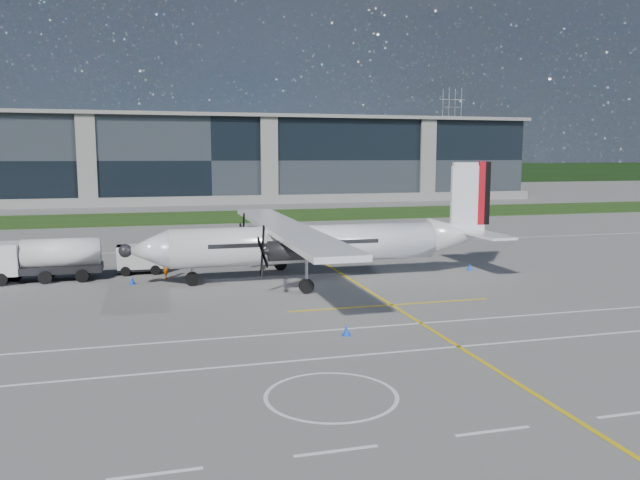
{
  "coord_description": "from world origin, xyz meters",
  "views": [
    {
      "loc": [
        -9.8,
        -38.11,
        8.37
      ],
      "look_at": [
        0.69,
        1.01,
        2.87
      ],
      "focal_mm": 35.0,
      "sensor_mm": 36.0,
      "label": 1
    }
  ],
  "objects_px": {
    "fuel_tanker_truck": "(36,260)",
    "safety_cone_stbdwing": "(251,249)",
    "pylon_east": "(451,135)",
    "ground_crew_person": "(166,264)",
    "safety_cone_tail": "(470,267)",
    "safety_cone_portwing": "(346,330)",
    "safety_cone_nose_stbd": "(132,280)",
    "baggage_tug": "(140,259)",
    "turboprop_aircraft": "(319,221)"
  },
  "relations": [
    {
      "from": "fuel_tanker_truck",
      "to": "ground_crew_person",
      "type": "relative_size",
      "value": 3.85
    },
    {
      "from": "ground_crew_person",
      "to": "turboprop_aircraft",
      "type": "bearing_deg",
      "value": -112.0
    },
    {
      "from": "turboprop_aircraft",
      "to": "safety_cone_portwing",
      "type": "height_order",
      "value": "turboprop_aircraft"
    },
    {
      "from": "safety_cone_nose_stbd",
      "to": "safety_cone_stbdwing",
      "type": "relative_size",
      "value": 1.0
    },
    {
      "from": "safety_cone_portwing",
      "to": "safety_cone_tail",
      "type": "bearing_deg",
      "value": 44.72
    },
    {
      "from": "turboprop_aircraft",
      "to": "baggage_tug",
      "type": "distance_m",
      "value": 13.34
    },
    {
      "from": "pylon_east",
      "to": "safety_cone_nose_stbd",
      "type": "height_order",
      "value": "pylon_east"
    },
    {
      "from": "safety_cone_stbdwing",
      "to": "pylon_east",
      "type": "bearing_deg",
      "value": 57.19
    },
    {
      "from": "pylon_east",
      "to": "safety_cone_stbdwing",
      "type": "xyz_separation_m",
      "value": [
        -86.71,
        -134.51,
        -14.75
      ]
    },
    {
      "from": "ground_crew_person",
      "to": "safety_cone_nose_stbd",
      "type": "distance_m",
      "value": 2.71
    },
    {
      "from": "safety_cone_tail",
      "to": "pylon_east",
      "type": "bearing_deg",
      "value": 63.82
    },
    {
      "from": "baggage_tug",
      "to": "safety_cone_nose_stbd",
      "type": "height_order",
      "value": "baggage_tug"
    },
    {
      "from": "pylon_east",
      "to": "ground_crew_person",
      "type": "distance_m",
      "value": 173.29
    },
    {
      "from": "safety_cone_nose_stbd",
      "to": "safety_cone_stbdwing",
      "type": "xyz_separation_m",
      "value": [
        9.61,
        11.7,
        0.0
      ]
    },
    {
      "from": "pylon_east",
      "to": "safety_cone_nose_stbd",
      "type": "bearing_deg",
      "value": -123.37
    },
    {
      "from": "safety_cone_tail",
      "to": "safety_cone_nose_stbd",
      "type": "distance_m",
      "value": 23.88
    },
    {
      "from": "pylon_east",
      "to": "safety_cone_nose_stbd",
      "type": "relative_size",
      "value": 60.0
    },
    {
      "from": "fuel_tanker_truck",
      "to": "ground_crew_person",
      "type": "xyz_separation_m",
      "value": [
        8.39,
        -1.27,
        -0.44
      ]
    },
    {
      "from": "baggage_tug",
      "to": "safety_cone_portwing",
      "type": "height_order",
      "value": "baggage_tug"
    },
    {
      "from": "safety_cone_portwing",
      "to": "safety_cone_stbdwing",
      "type": "relative_size",
      "value": 1.0
    },
    {
      "from": "fuel_tanker_truck",
      "to": "safety_cone_stbdwing",
      "type": "xyz_separation_m",
      "value": [
        15.79,
        9.06,
        -1.18
      ]
    },
    {
      "from": "baggage_tug",
      "to": "safety_cone_stbdwing",
      "type": "xyz_separation_m",
      "value": [
        9.14,
        7.77,
        -0.76
      ]
    },
    {
      "from": "safety_cone_tail",
      "to": "safety_cone_portwing",
      "type": "distance_m",
      "value": 19.43
    },
    {
      "from": "fuel_tanker_truck",
      "to": "safety_cone_stbdwing",
      "type": "distance_m",
      "value": 18.24
    },
    {
      "from": "safety_cone_tail",
      "to": "fuel_tanker_truck",
      "type": "bearing_deg",
      "value": 172.76
    },
    {
      "from": "safety_cone_nose_stbd",
      "to": "safety_cone_stbdwing",
      "type": "distance_m",
      "value": 15.14
    },
    {
      "from": "fuel_tanker_truck",
      "to": "safety_cone_nose_stbd",
      "type": "bearing_deg",
      "value": -23.17
    },
    {
      "from": "safety_cone_tail",
      "to": "safety_cone_portwing",
      "type": "bearing_deg",
      "value": -135.28
    },
    {
      "from": "ground_crew_person",
      "to": "safety_cone_stbdwing",
      "type": "distance_m",
      "value": 12.73
    },
    {
      "from": "safety_cone_nose_stbd",
      "to": "ground_crew_person",
      "type": "bearing_deg",
      "value": 31.9
    },
    {
      "from": "safety_cone_portwing",
      "to": "safety_cone_nose_stbd",
      "type": "height_order",
      "value": "same"
    },
    {
      "from": "turboprop_aircraft",
      "to": "fuel_tanker_truck",
      "type": "bearing_deg",
      "value": 167.29
    },
    {
      "from": "baggage_tug",
      "to": "ground_crew_person",
      "type": "relative_size",
      "value": 1.71
    },
    {
      "from": "safety_cone_portwing",
      "to": "safety_cone_stbdwing",
      "type": "bearing_deg",
      "value": 90.95
    },
    {
      "from": "turboprop_aircraft",
      "to": "safety_cone_portwing",
      "type": "xyz_separation_m",
      "value": [
        -2.24,
        -13.32,
        -3.72
      ]
    },
    {
      "from": "ground_crew_person",
      "to": "safety_cone_portwing",
      "type": "distance_m",
      "value": 18.03
    },
    {
      "from": "pylon_east",
      "to": "ground_crew_person",
      "type": "xyz_separation_m",
      "value": [
        -94.11,
        -144.84,
        -14.01
      ]
    },
    {
      "from": "fuel_tanker_truck",
      "to": "safety_cone_portwing",
      "type": "relative_size",
      "value": 15.2
    },
    {
      "from": "pylon_east",
      "to": "safety_cone_tail",
      "type": "relative_size",
      "value": 60.0
    },
    {
      "from": "baggage_tug",
      "to": "pylon_east",
      "type": "bearing_deg",
      "value": 56.03
    },
    {
      "from": "turboprop_aircraft",
      "to": "safety_cone_tail",
      "type": "relative_size",
      "value": 52.94
    },
    {
      "from": "pylon_east",
      "to": "safety_cone_portwing",
      "type": "relative_size",
      "value": 60.0
    },
    {
      "from": "safety_cone_stbdwing",
      "to": "safety_cone_nose_stbd",
      "type": "bearing_deg",
      "value": -129.38
    },
    {
      "from": "fuel_tanker_truck",
      "to": "safety_cone_stbdwing",
      "type": "bearing_deg",
      "value": 29.83
    },
    {
      "from": "pylon_east",
      "to": "safety_cone_nose_stbd",
      "type": "distance_m",
      "value": 175.71
    },
    {
      "from": "fuel_tanker_truck",
      "to": "safety_cone_tail",
      "type": "relative_size",
      "value": 15.2
    },
    {
      "from": "ground_crew_person",
      "to": "safety_cone_tail",
      "type": "relative_size",
      "value": 3.95
    },
    {
      "from": "safety_cone_tail",
      "to": "safety_cone_stbdwing",
      "type": "height_order",
      "value": "same"
    },
    {
      "from": "fuel_tanker_truck",
      "to": "ground_crew_person",
      "type": "height_order",
      "value": "fuel_tanker_truck"
    },
    {
      "from": "baggage_tug",
      "to": "ground_crew_person",
      "type": "distance_m",
      "value": 3.09
    }
  ]
}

